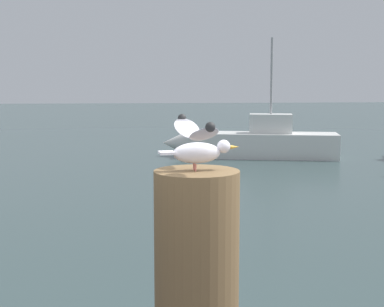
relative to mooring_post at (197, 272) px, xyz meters
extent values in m
cylinder|color=brown|center=(0.00, 0.00, 0.00)|extent=(0.41, 0.41, 1.00)
cylinder|color=#C66860|center=(-0.01, -0.02, 0.52)|extent=(0.01, 0.01, 0.04)
cylinder|color=#C66860|center=(-0.01, 0.02, 0.52)|extent=(0.01, 0.01, 0.04)
ellipsoid|color=silver|center=(0.00, 0.00, 0.58)|extent=(0.24, 0.12, 0.10)
sphere|color=silver|center=(0.13, 0.02, 0.61)|extent=(0.06, 0.06, 0.06)
cone|color=gold|center=(0.19, 0.03, 0.61)|extent=(0.05, 0.03, 0.02)
cube|color=silver|center=(-0.14, -0.02, 0.59)|extent=(0.08, 0.09, 0.01)
ellipsoid|color=silver|center=(0.01, -0.17, 0.69)|extent=(0.15, 0.26, 0.10)
sphere|color=#373737|center=(0.03, -0.29, 0.73)|extent=(0.04, 0.04, 0.04)
ellipsoid|color=silver|center=(-0.03, 0.17, 0.69)|extent=(0.15, 0.26, 0.10)
sphere|color=#373737|center=(-0.05, 0.28, 0.73)|extent=(0.04, 0.04, 0.04)
cube|color=silver|center=(3.93, 16.95, -1.36)|extent=(5.21, 2.29, 0.84)
cone|color=silver|center=(1.14, 17.52, -1.32)|extent=(1.39, 1.39, 1.18)
cube|color=white|center=(4.19, 16.89, -0.62)|extent=(1.54, 1.00, 0.65)
cylinder|color=#A5A5A8|center=(4.19, 16.89, 0.98)|extent=(0.08, 0.08, 2.55)
camera|label=1|loc=(-0.27, -2.76, 0.94)|focal=55.22mm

